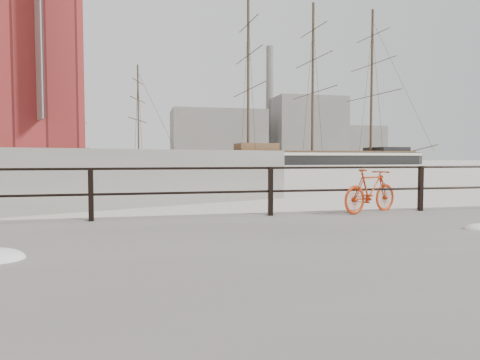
{
  "coord_description": "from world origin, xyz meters",
  "views": [
    {
      "loc": [
        -6.06,
        -8.52,
        1.54
      ],
      "look_at": [
        -3.76,
        1.5,
        1.0
      ],
      "focal_mm": 32.0,
      "sensor_mm": 36.0,
      "label": 1
    }
  ],
  "objects": [
    {
      "name": "guardrail",
      "position": [
        0.0,
        -0.15,
        0.85
      ],
      "size": [
        28.0,
        0.1,
        1.0
      ],
      "primitive_type": null,
      "color": "black",
      "rests_on": "promenade"
    },
    {
      "name": "schooner_mid",
      "position": [
        -12.98,
        81.04,
        0.0
      ],
      "size": [
        31.17,
        19.69,
        20.8
      ],
      "primitive_type": null,
      "rotation": [
        0.0,
        0.0,
        -0.28
      ],
      "color": "beige",
      "rests_on": "ground"
    },
    {
      "name": "smokestack",
      "position": [
        42.0,
        150.0,
        22.0
      ],
      "size": [
        2.8,
        2.8,
        44.0
      ],
      "primitive_type": "cylinder",
      "color": "gray",
      "rests_on": "ground"
    },
    {
      "name": "bicycle",
      "position": [
        -1.3,
        -0.25,
        0.82
      ],
      "size": [
        1.56,
        0.76,
        0.95
      ],
      "primitive_type": "imported",
      "rotation": [
        0.0,
        0.0,
        0.35
      ],
      "color": "#AF2E0B",
      "rests_on": "promenade"
    },
    {
      "name": "ground",
      "position": [
        0.0,
        0.0,
        0.0
      ],
      "size": [
        400.0,
        400.0,
        0.0
      ],
      "primitive_type": "plane",
      "color": "white",
      "rests_on": "ground"
    },
    {
      "name": "barque_black",
      "position": [
        30.45,
        79.61,
        0.0
      ],
      "size": [
        66.38,
        25.67,
        36.47
      ],
      "primitive_type": null,
      "rotation": [
        0.0,
        0.0,
        0.07
      ],
      "color": "black",
      "rests_on": "ground"
    },
    {
      "name": "industrial_west",
      "position": [
        20.0,
        140.0,
        9.0
      ],
      "size": [
        32.0,
        18.0,
        18.0
      ],
      "primitive_type": "cube",
      "color": "gray",
      "rests_on": "ground"
    },
    {
      "name": "industrial_mid",
      "position": [
        55.0,
        145.0,
        12.0
      ],
      "size": [
        26.0,
        20.0,
        24.0
      ],
      "primitive_type": "cube",
      "color": "gray",
      "rests_on": "ground"
    },
    {
      "name": "industrial_east",
      "position": [
        78.0,
        150.0,
        7.0
      ],
      "size": [
        20.0,
        16.0,
        14.0
      ],
      "primitive_type": "cube",
      "color": "gray",
      "rests_on": "ground"
    }
  ]
}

